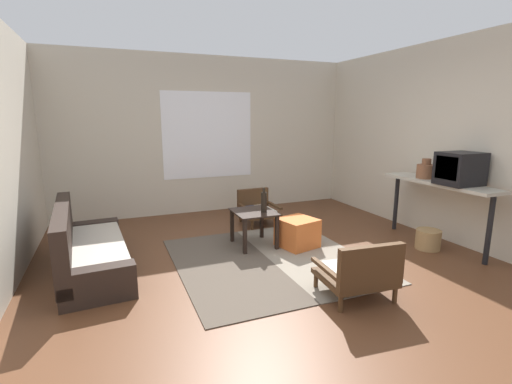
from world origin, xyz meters
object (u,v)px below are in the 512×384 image
at_px(coffee_table, 254,219).
at_px(wicker_basket, 428,239).
at_px(ottoman_orange, 297,233).
at_px(console_shelf, 439,189).
at_px(crt_television, 460,169).
at_px(glass_bottle, 264,202).
at_px(couch, 87,251).
at_px(armchair_by_window, 257,208).
at_px(clay_vase, 426,170).
at_px(armchair_striped_foreground, 359,272).

distance_m(coffee_table, wicker_basket, 2.27).
xyz_separation_m(ottoman_orange, wicker_basket, (1.53, -0.70, -0.06)).
relative_size(console_shelf, crt_television, 3.36).
bearing_deg(glass_bottle, couch, 179.30).
bearing_deg(armchair_by_window, clay_vase, -40.83).
relative_size(armchair_by_window, clay_vase, 2.23).
xyz_separation_m(couch, clay_vase, (4.25, -0.56, 0.74)).
bearing_deg(coffee_table, console_shelf, -20.82).
bearing_deg(coffee_table, armchair_by_window, 65.04).
bearing_deg(glass_bottle, coffee_table, 141.48).
bearing_deg(armchair_striped_foreground, crt_television, 17.06).
distance_m(coffee_table, armchair_striped_foreground, 1.75).
relative_size(couch, glass_bottle, 5.81).
height_order(coffee_table, crt_television, crt_television).
height_order(console_shelf, wicker_basket, console_shelf).
distance_m(ottoman_orange, console_shelf, 1.93).
relative_size(crt_television, clay_vase, 1.77).
bearing_deg(armchair_striped_foreground, wicker_basket, 24.28).
relative_size(crt_television, glass_bottle, 1.48).
relative_size(couch, wicker_basket, 6.04).
bearing_deg(ottoman_orange, wicker_basket, -24.51).
xyz_separation_m(armchair_by_window, glass_bottle, (-0.34, -1.03, 0.36)).
height_order(armchair_striped_foreground, ottoman_orange, armchair_striped_foreground).
height_order(armchair_by_window, armchair_striped_foreground, armchair_striped_foreground).
height_order(couch, console_shelf, console_shelf).
bearing_deg(console_shelf, ottoman_orange, 160.98).
xyz_separation_m(ottoman_orange, clay_vase, (1.74, -0.36, 0.78)).
xyz_separation_m(couch, glass_bottle, (2.11, -0.03, 0.38)).
bearing_deg(clay_vase, armchair_by_window, 139.17).
relative_size(glass_bottle, wicker_basket, 1.04).
relative_size(armchair_by_window, console_shelf, 0.37).
bearing_deg(wicker_basket, crt_television, -40.44).
height_order(ottoman_orange, crt_television, crt_television).
bearing_deg(coffee_table, wicker_basket, -25.05).
distance_m(console_shelf, crt_television, 0.41).
distance_m(ottoman_orange, wicker_basket, 1.69).
bearing_deg(couch, clay_vase, -7.48).
bearing_deg(ottoman_orange, armchair_by_window, 93.24).
height_order(console_shelf, crt_television, crt_television).
xyz_separation_m(coffee_table, armchair_by_window, (0.44, 0.95, -0.12)).
bearing_deg(couch, armchair_striped_foreground, -34.79).
relative_size(console_shelf, clay_vase, 5.96).
height_order(armchair_by_window, clay_vase, clay_vase).
relative_size(couch, console_shelf, 1.17).
relative_size(couch, crt_television, 3.93).
distance_m(armchair_striped_foreground, clay_vase, 2.28).
distance_m(couch, coffee_table, 2.01).
distance_m(coffee_table, console_shelf, 2.44).
height_order(couch, coffee_table, couch).
distance_m(armchair_striped_foreground, console_shelf, 2.12).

